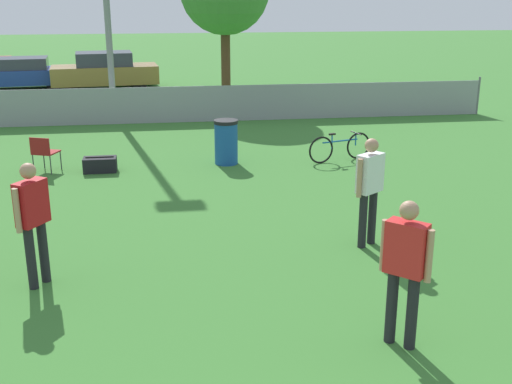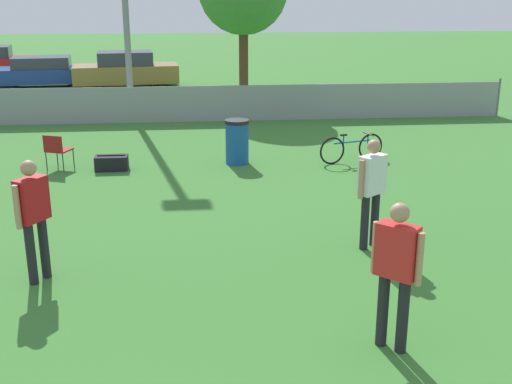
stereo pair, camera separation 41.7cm
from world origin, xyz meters
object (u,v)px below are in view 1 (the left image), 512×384
folding_chair_sideline (44,151)px  trash_bin (226,142)px  gear_bag_sideline (100,165)px  bicycle_sideline (340,147)px  player_thrower_red (33,215)px  parked_car_blue (19,73)px  parked_car_tan (105,71)px  player_defender_red (405,263)px  player_receiver_white (369,184)px

folding_chair_sideline → trash_bin: bearing=-155.6°
gear_bag_sideline → trash_bin: bearing=6.0°
bicycle_sideline → player_thrower_red: bearing=-151.9°
parked_car_blue → folding_chair_sideline: bearing=-82.6°
player_thrower_red → parked_car_blue: size_ratio=0.39×
player_thrower_red → folding_chair_sideline: 6.01m
trash_bin → gear_bag_sideline: 2.91m
parked_car_blue → parked_car_tan: (3.44, -0.25, 0.07)m
player_thrower_red → parked_car_tan: (-0.56, 18.76, -0.32)m
player_defender_red → parked_car_blue: bearing=155.6°
parked_car_blue → player_defender_red: bearing=-74.4°
parked_car_tan → player_receiver_white: bearing=-79.4°
bicycle_sideline → parked_car_blue: (-9.90, 13.09, 0.30)m
bicycle_sideline → trash_bin: (-2.70, 0.16, 0.18)m
bicycle_sideline → trash_bin: trash_bin is taller
player_defender_red → folding_chair_sideline: 9.71m
player_thrower_red → parked_car_blue: (-4.00, 19.01, -0.39)m
player_receiver_white → gear_bag_sideline: player_receiver_white is taller
player_receiver_white → folding_chair_sideline: size_ratio=2.14×
gear_bag_sideline → parked_car_blue: (-4.32, 13.23, 0.47)m
bicycle_sideline → trash_bin: 2.71m
player_receiver_white → trash_bin: size_ratio=1.69×
player_receiver_white → folding_chair_sideline: player_receiver_white is taller
player_defender_red → folding_chair_sideline: size_ratio=2.14×
gear_bag_sideline → parked_car_blue: 13.93m
player_receiver_white → parked_car_blue: player_receiver_white is taller
player_thrower_red → parked_car_blue: player_thrower_red is taller
player_thrower_red → parked_car_tan: size_ratio=0.40×
folding_chair_sideline → parked_car_tan: (0.32, 12.84, 0.22)m
player_receiver_white → player_thrower_red: 4.99m
trash_bin → gear_bag_sideline: size_ratio=1.43×
player_thrower_red → trash_bin: (3.20, 6.09, -0.51)m
parked_car_blue → parked_car_tan: bearing=-10.2°
player_receiver_white → parked_car_blue: size_ratio=0.39×
folding_chair_sideline → parked_car_blue: (-3.12, 13.10, 0.15)m
player_thrower_red → gear_bag_sideline: size_ratio=2.40×
player_receiver_white → player_defender_red: size_ratio=1.00×
bicycle_sideline → gear_bag_sideline: bicycle_sideline is taller
parked_car_blue → parked_car_tan: 3.45m
player_receiver_white → parked_car_blue: bearing=80.4°
player_thrower_red → player_defender_red: same height
player_thrower_red → player_defender_red: bearing=-84.5°
player_thrower_red → player_receiver_white: bearing=-49.0°
player_defender_red → bicycle_sideline: player_defender_red is taller
player_receiver_white → bicycle_sideline: (0.97, 5.18, -0.69)m
player_thrower_red → bicycle_sideline: size_ratio=1.08×
player_defender_red → parked_car_tan: bearing=147.4°
player_thrower_red → folding_chair_sideline: player_thrower_red is taller
player_receiver_white → parked_car_tan: 18.83m
player_receiver_white → gear_bag_sideline: 6.87m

